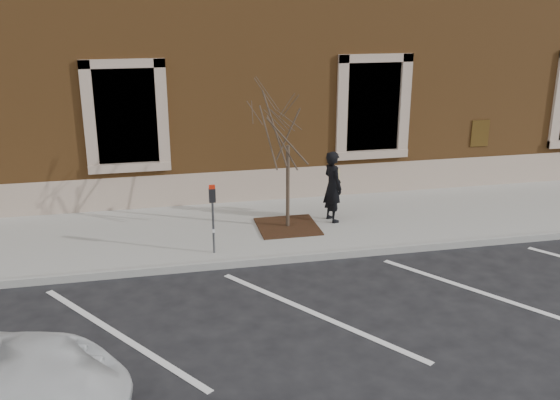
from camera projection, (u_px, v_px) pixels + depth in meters
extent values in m
plane|color=#28282B|center=(286.00, 261.00, 12.44)|extent=(120.00, 120.00, 0.00)
cube|color=#9E9C94|center=(269.00, 227.00, 14.04)|extent=(40.00, 3.50, 0.15)
cube|color=#9E9E99|center=(287.00, 259.00, 12.37)|extent=(40.00, 0.12, 0.15)
cube|color=brown|center=(229.00, 32.00, 18.38)|extent=(40.00, 8.50, 8.00)
cube|color=tan|center=(255.00, 185.00, 15.54)|extent=(40.00, 0.06, 0.80)
cube|color=black|center=(126.00, 115.00, 14.48)|extent=(1.40, 0.30, 2.20)
cube|color=tan|center=(130.00, 167.00, 14.69)|extent=(1.90, 0.20, 0.20)
cube|color=black|center=(371.00, 106.00, 15.67)|extent=(1.40, 0.30, 2.20)
cube|color=tan|center=(371.00, 154.00, 15.89)|extent=(1.90, 0.20, 0.20)
imported|color=black|center=(333.00, 186.00, 14.01)|extent=(0.52, 0.67, 1.62)
cylinder|color=#595B60|center=(213.00, 228.00, 12.32)|extent=(0.05, 0.05, 1.07)
cube|color=black|center=(212.00, 195.00, 12.11)|extent=(0.13, 0.10, 0.28)
cube|color=red|center=(212.00, 187.00, 12.05)|extent=(0.12, 0.09, 0.06)
cube|color=white|center=(214.00, 231.00, 12.29)|extent=(0.05, 0.00, 0.07)
cube|color=#3A1E12|center=(288.00, 226.00, 13.85)|extent=(1.31, 1.31, 0.03)
cylinder|color=#48362C|center=(288.00, 187.00, 13.56)|extent=(0.08, 0.08, 1.86)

